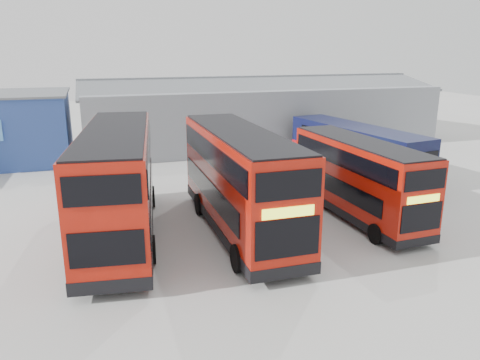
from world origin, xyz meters
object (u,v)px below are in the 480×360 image
Objects in this scene: double_decker_right at (358,180)px; single_decker_blue at (355,149)px; maintenance_shed at (256,113)px; double_decker_left at (118,185)px; double_decker_centre at (240,183)px.

single_decker_blue is at bearing 57.52° from double_decker_right.
single_decker_blue is (4.62, 7.92, -0.38)m from double_decker_right.
maintenance_shed is at bearing 82.60° from double_decker_right.
maintenance_shed is 20.75m from double_decker_right.
double_decker_right is at bearing 51.09° from single_decker_blue.
double_decker_left is (-13.38, -19.79, -0.14)m from maintenance_shed.
double_decker_right is 9.18m from single_decker_blue.
single_decker_blue is at bearing -149.06° from double_decker_left.
double_decker_left is 1.05× the size of double_decker_centre.
double_decker_centre is at bearing 177.03° from double_decker_left.
double_decker_left is 17.62m from single_decker_blue.
double_decker_right is 0.78× the size of single_decker_blue.
double_decker_centre reaches higher than single_decker_blue.
double_decker_left is at bearing 169.98° from double_decker_centre.
single_decker_blue is (2.75, -12.73, -1.01)m from maintenance_shed.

